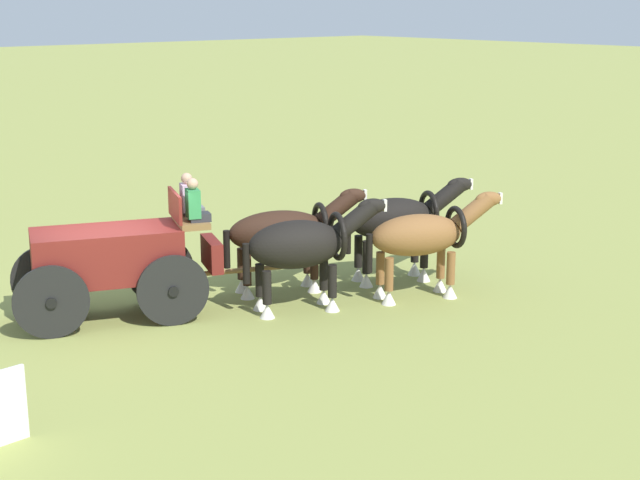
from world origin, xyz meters
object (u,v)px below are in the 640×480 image
at_px(draft_horse_lead_near, 398,221).
at_px(draft_horse_lead_off, 423,237).
at_px(show_wagon, 116,257).
at_px(draft_horse_rear_near, 284,233).
at_px(draft_horse_rear_off, 302,246).

relative_size(draft_horse_lead_near, draft_horse_lead_off, 0.99).
xyz_separation_m(show_wagon, draft_horse_rear_near, (3.56, -0.74, 0.04)).
height_order(show_wagon, draft_horse_lead_off, show_wagon).
relative_size(draft_horse_rear_near, draft_horse_lead_near, 1.04).
bearing_deg(draft_horse_rear_off, draft_horse_lead_near, 4.41).
bearing_deg(draft_horse_lead_near, draft_horse_rear_off, -175.59).
bearing_deg(draft_horse_lead_off, draft_horse_lead_near, 68.33).
distance_m(show_wagon, draft_horse_rear_near, 3.64).
bearing_deg(show_wagon, draft_horse_rear_near, -11.78).
bearing_deg(draft_horse_rear_near, draft_horse_lead_off, -48.62).
bearing_deg(draft_horse_lead_near, draft_horse_rear_near, 157.92).
bearing_deg(draft_horse_lead_near, draft_horse_lead_off, -111.67).
bearing_deg(draft_horse_rear_off, draft_horse_rear_near, 67.25).
distance_m(draft_horse_rear_near, draft_horse_rear_off, 1.30).
relative_size(show_wagon, draft_horse_lead_near, 1.97).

